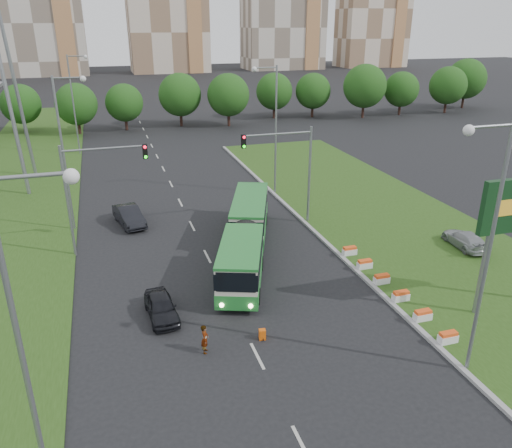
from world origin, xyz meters
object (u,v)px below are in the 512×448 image
object	(u,v)px
pedestrian	(205,339)
traffic_mast_median	(291,161)
articulated_bus	(243,235)
car_left_far	(129,216)
car_median	(465,239)
car_left_near	(161,307)
traffic_mast_left	(90,182)
shopping_trolley	(262,335)

from	to	relation	value
pedestrian	traffic_mast_median	bearing A→B (deg)	-17.72
articulated_bus	car_left_far	world-z (taller)	articulated_bus
car_median	car_left_near	bearing A→B (deg)	10.87
car_left_far	traffic_mast_left	bearing A→B (deg)	-130.05
traffic_mast_left	pedestrian	size ratio (longest dim) A/B	5.09
articulated_bus	car_left_near	world-z (taller)	articulated_bus
car_left_near	pedestrian	xyz separation A→B (m)	(1.69, -3.91, 0.13)
traffic_mast_left	car_median	xyz separation A→B (m)	(25.76, -7.30, -4.60)
traffic_mast_left	pedestrian	bearing A→B (deg)	-70.39
articulated_bus	shopping_trolley	bearing A→B (deg)	-79.72
traffic_mast_median	traffic_mast_left	world-z (taller)	same
car_median	shopping_trolley	xyz separation A→B (m)	(-17.70, -6.42, -0.46)
car_median	car_left_far	bearing A→B (deg)	-23.58
car_left_near	pedestrian	bearing A→B (deg)	-70.80
car_left_far	pedestrian	bearing A→B (deg)	-95.16
traffic_mast_left	articulated_bus	bearing A→B (deg)	-20.41
traffic_mast_median	car_median	size ratio (longest dim) A/B	1.93
pedestrian	car_left_near	bearing A→B (deg)	39.97
articulated_bus	car_left_far	size ratio (longest dim) A/B	3.42
car_left_near	car_median	distance (m)	22.65
traffic_mast_left	pedestrian	distance (m)	15.46
shopping_trolley	car_left_far	bearing A→B (deg)	114.66
pedestrian	traffic_mast_left	bearing A→B (deg)	36.27
car_left_far	pedestrian	size ratio (longest dim) A/B	2.97
traffic_mast_median	car_median	world-z (taller)	traffic_mast_median
articulated_bus	pedestrian	world-z (taller)	articulated_bus
car_left_near	car_left_far	size ratio (longest dim) A/B	0.82
traffic_mast_median	shopping_trolley	size ratio (longest dim) A/B	13.62
car_median	pedestrian	world-z (taller)	pedestrian
car_left_far	pedestrian	world-z (taller)	pedestrian
traffic_mast_median	articulated_bus	xyz separation A→B (m)	(-5.33, -4.66, -3.74)
traffic_mast_median	car_left_near	world-z (taller)	traffic_mast_median
traffic_mast_left	car_left_near	xyz separation A→B (m)	(3.27, -10.00, -4.70)
traffic_mast_left	car_left_far	world-z (taller)	traffic_mast_left
car_left_far	articulated_bus	bearing A→B (deg)	-61.90
car_left_far	car_median	distance (m)	26.22
traffic_mast_left	traffic_mast_median	bearing A→B (deg)	3.77
car_left_near	shopping_trolley	size ratio (longest dim) A/B	6.54
car_left_far	car_median	bearing A→B (deg)	-40.15
traffic_mast_median	articulated_bus	distance (m)	8.00
traffic_mast_median	pedestrian	xyz separation A→B (m)	(-10.20, -14.91, -4.56)
car_left_far	pedestrian	xyz separation A→B (m)	(2.43, -18.76, 0.02)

